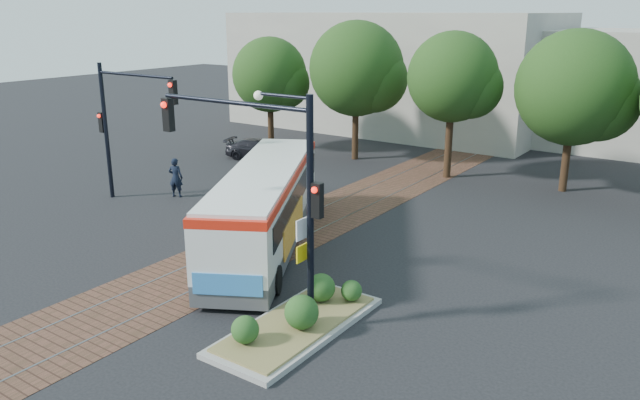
{
  "coord_description": "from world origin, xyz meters",
  "views": [
    {
      "loc": [
        13.83,
        -12.83,
        8.1
      ],
      "look_at": [
        1.54,
        4.71,
        1.6
      ],
      "focal_mm": 35.0,
      "sensor_mm": 36.0,
      "label": 1
    }
  ],
  "objects_px": {
    "traffic_island": "(300,316)",
    "signal_pole_main": "(271,171)",
    "officer": "(176,178)",
    "signal_pole_left": "(121,115)",
    "parked_car": "(259,149)",
    "city_bus": "(265,203)"
  },
  "relations": [
    {
      "from": "traffic_island",
      "to": "signal_pole_main",
      "type": "relative_size",
      "value": 0.87
    },
    {
      "from": "signal_pole_left",
      "to": "parked_car",
      "type": "distance_m",
      "value": 10.24
    },
    {
      "from": "signal_pole_main",
      "to": "parked_car",
      "type": "distance_m",
      "value": 19.69
    },
    {
      "from": "city_bus",
      "to": "signal_pole_main",
      "type": "bearing_deg",
      "value": -76.64
    },
    {
      "from": "signal_pole_left",
      "to": "parked_car",
      "type": "relative_size",
      "value": 1.54
    },
    {
      "from": "signal_pole_main",
      "to": "signal_pole_left",
      "type": "bearing_deg",
      "value": 158.55
    },
    {
      "from": "officer",
      "to": "parked_car",
      "type": "relative_size",
      "value": 0.46
    },
    {
      "from": "city_bus",
      "to": "traffic_island",
      "type": "bearing_deg",
      "value": -70.63
    },
    {
      "from": "traffic_island",
      "to": "parked_car",
      "type": "height_order",
      "value": "parked_car"
    },
    {
      "from": "signal_pole_main",
      "to": "officer",
      "type": "distance_m",
      "value": 13.2
    },
    {
      "from": "city_bus",
      "to": "parked_car",
      "type": "relative_size",
      "value": 2.69
    },
    {
      "from": "traffic_island",
      "to": "officer",
      "type": "distance_m",
      "value": 13.67
    },
    {
      "from": "officer",
      "to": "signal_pole_left",
      "type": "bearing_deg",
      "value": 31.61
    },
    {
      "from": "city_bus",
      "to": "parked_car",
      "type": "bearing_deg",
      "value": 102.66
    },
    {
      "from": "city_bus",
      "to": "parked_car",
      "type": "xyz_separation_m",
      "value": [
        -9.17,
        10.42,
        -1.04
      ]
    },
    {
      "from": "traffic_island",
      "to": "signal_pole_left",
      "type": "height_order",
      "value": "signal_pole_left"
    },
    {
      "from": "city_bus",
      "to": "traffic_island",
      "type": "xyz_separation_m",
      "value": [
        4.63,
        -4.16,
        -1.27
      ]
    },
    {
      "from": "city_bus",
      "to": "traffic_island",
      "type": "relative_size",
      "value": 2.02
    },
    {
      "from": "city_bus",
      "to": "signal_pole_left",
      "type": "height_order",
      "value": "signal_pole_left"
    },
    {
      "from": "officer",
      "to": "parked_car",
      "type": "distance_m",
      "value": 8.18
    },
    {
      "from": "signal_pole_left",
      "to": "officer",
      "type": "bearing_deg",
      "value": 54.37
    },
    {
      "from": "signal_pole_main",
      "to": "parked_car",
      "type": "bearing_deg",
      "value": 131.57
    }
  ]
}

